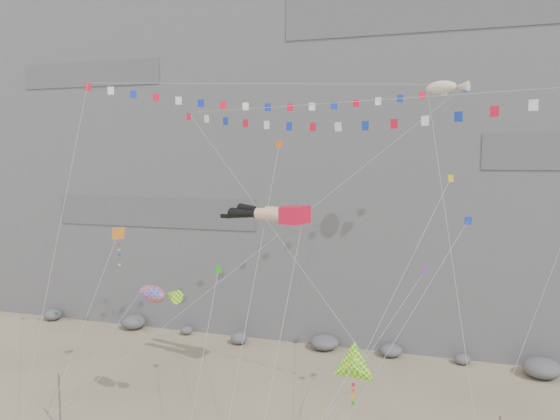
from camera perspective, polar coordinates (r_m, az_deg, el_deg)
name	(u,v)px	position (r m, az deg, el deg)	size (l,w,h in m)	color
cliff	(355,91)	(63.81, 7.89, 12.21)	(80.00, 28.00, 50.00)	slate
talus_boulders	(325,343)	(51.52, 4.68, -13.67)	(60.00, 3.00, 1.20)	#5A5A5E
anchor_pole_left	(60,402)	(39.63, -22.04, -18.14)	(0.12, 0.12, 3.78)	slate
legs_kite	(272,214)	(37.75, -0.80, -0.39)	(6.81, 14.27, 18.22)	red
flag_banner_upper	(278,84)	(40.38, -0.16, 13.00)	(25.87, 17.28, 29.05)	red
flag_banner_lower	(352,102)	(33.93, 7.52, 11.10)	(26.44, 9.59, 23.21)	red
harlequin_kite	(118,234)	(39.91, -16.56, -2.42)	(2.47, 7.89, 14.06)	red
fish_windsock	(152,294)	(36.12, -13.23, -8.56)	(8.68, 3.81, 11.34)	#F7510C
delta_kite	(353,367)	(30.47, 7.65, -15.94)	(5.20, 7.08, 9.91)	#FFF30D
blimp_windsock	(441,88)	(42.09, 16.50, 12.10)	(5.00, 14.49, 26.31)	beige
small_kite_a	(278,150)	(41.05, -0.18, 6.29)	(1.55, 14.73, 23.22)	#DF5712
small_kite_b	(423,274)	(35.96, 14.68, -6.50)	(7.56, 11.69, 16.65)	purple
small_kite_c	(218,273)	(37.31, -6.52, -6.58)	(2.92, 11.39, 14.81)	#1C9216
small_kite_d	(448,184)	(38.70, 17.12, 2.58)	(7.88, 14.68, 22.54)	gold
small_kite_e	(464,227)	(32.44, 18.72, -1.68)	(8.60, 7.47, 17.46)	#132EA7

